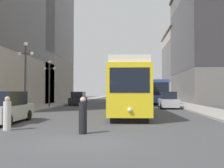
% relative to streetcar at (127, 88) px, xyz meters
% --- Properties ---
extents(ground_plane, '(200.00, 200.00, 0.00)m').
position_rel_streetcar_xyz_m(ground_plane, '(-1.32, -11.41, -2.10)').
color(ground_plane, '#424244').
extents(sidewalk_left, '(3.26, 120.00, 0.15)m').
position_rel_streetcar_xyz_m(sidewalk_left, '(-9.90, 28.59, -2.03)').
color(sidewalk_left, gray).
rests_on(sidewalk_left, ground).
extents(sidewalk_right, '(3.26, 120.00, 0.15)m').
position_rel_streetcar_xyz_m(sidewalk_right, '(7.25, 28.59, -2.03)').
color(sidewalk_right, gray).
rests_on(sidewalk_right, ground).
extents(streetcar, '(3.04, 12.89, 3.89)m').
position_rel_streetcar_xyz_m(streetcar, '(0.00, 0.00, 0.00)').
color(streetcar, black).
rests_on(streetcar, ground).
extents(transit_bus, '(2.98, 12.72, 3.45)m').
position_rel_streetcar_xyz_m(transit_bus, '(3.82, 19.81, -0.15)').
color(transit_bus, black).
rests_on(transit_bus, ground).
extents(parked_car_left_near, '(2.01, 4.70, 1.82)m').
position_rel_streetcar_xyz_m(parked_car_left_near, '(-6.97, -6.09, -1.26)').
color(parked_car_left_near, black).
rests_on(parked_car_left_near, ground).
extents(parked_car_left_mid, '(2.00, 4.99, 1.82)m').
position_rel_streetcar_xyz_m(parked_car_left_mid, '(-6.97, 14.57, -1.26)').
color(parked_car_left_mid, black).
rests_on(parked_car_left_mid, ground).
extents(parked_car_right_far, '(1.97, 4.82, 1.82)m').
position_rel_streetcar_xyz_m(parked_car_right_far, '(4.32, 8.18, -1.26)').
color(parked_car_right_far, black).
rests_on(parked_car_right_far, ground).
extents(pedestrian_crossing_near, '(0.35, 0.35, 1.57)m').
position_rel_streetcar_xyz_m(pedestrian_crossing_near, '(-1.77, -9.62, -1.37)').
color(pedestrian_crossing_near, black).
rests_on(pedestrian_crossing_near, ground).
extents(pedestrian_crossing_far, '(0.35, 0.35, 1.58)m').
position_rel_streetcar_xyz_m(pedestrian_crossing_far, '(-5.48, -8.88, -1.37)').
color(pedestrian_crossing_far, beige).
rests_on(pedestrian_crossing_far, ground).
extents(lamp_post_left_near, '(1.41, 0.36, 6.00)m').
position_rel_streetcar_xyz_m(lamp_post_left_near, '(-8.87, 1.19, 1.95)').
color(lamp_post_left_near, '#333338').
rests_on(lamp_post_left_near, sidewalk_left).
extents(lamp_post_left_far, '(1.41, 0.36, 5.20)m').
position_rel_streetcar_xyz_m(lamp_post_left_far, '(-8.87, 7.79, 1.49)').
color(lamp_post_left_far, '#333338').
rests_on(lamp_post_left_far, sidewalk_left).
extents(building_left_corner, '(10.77, 18.03, 30.92)m').
position_rel_streetcar_xyz_m(building_left_corner, '(-16.61, 22.91, 13.85)').
color(building_left_corner, '#A89E8E').
rests_on(building_left_corner, ground).
extents(building_right_corner, '(12.78, 21.44, 21.18)m').
position_rel_streetcar_xyz_m(building_right_corner, '(14.97, 25.38, 8.79)').
color(building_right_corner, slate).
rests_on(building_right_corner, ground).
extents(building_right_midblock, '(13.17, 18.10, 16.38)m').
position_rel_streetcar_xyz_m(building_right_midblock, '(15.16, 43.09, 6.30)').
color(building_right_midblock, '#B2A893').
rests_on(building_right_midblock, ground).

